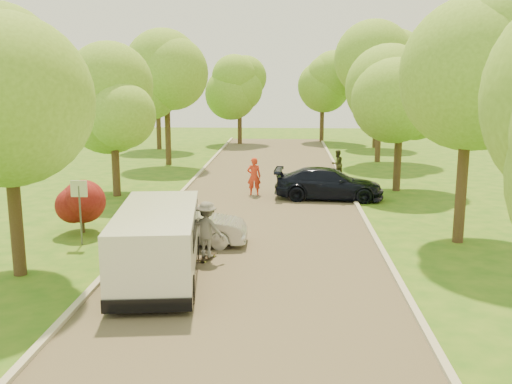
% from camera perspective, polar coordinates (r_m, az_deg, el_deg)
% --- Properties ---
extents(ground, '(100.00, 100.00, 0.00)m').
position_cam_1_polar(ground, '(15.00, -0.88, -9.98)').
color(ground, '#295F16').
rests_on(ground, ground).
extents(road, '(8.00, 60.00, 0.01)m').
position_cam_1_polar(road, '(22.63, 0.53, -2.61)').
color(road, '#4C4438').
rests_on(road, ground).
extents(curb_left, '(0.18, 60.00, 0.12)m').
position_cam_1_polar(curb_left, '(23.15, -9.54, -2.31)').
color(curb_left, '#B2AD9E').
rests_on(curb_left, ground).
extents(curb_right, '(0.18, 60.00, 0.12)m').
position_cam_1_polar(curb_right, '(22.80, 10.76, -2.56)').
color(curb_right, '#B2AD9E').
rests_on(curb_right, ground).
extents(street_sign, '(0.55, 0.06, 2.17)m').
position_cam_1_polar(street_sign, '(19.57, -17.24, -0.65)').
color(street_sign, '#59595E').
rests_on(street_sign, ground).
extents(red_shrub, '(1.70, 1.70, 1.95)m').
position_cam_1_polar(red_shrub, '(21.22, -17.05, -1.02)').
color(red_shrub, '#382619').
rests_on(red_shrub, ground).
extents(tree_l_mida, '(4.71, 4.60, 7.39)m').
position_cam_1_polar(tree_l_mida, '(16.63, -23.19, 9.47)').
color(tree_l_mida, '#382619').
rests_on(tree_l_mida, ground).
extents(tree_l_midb, '(4.30, 4.20, 6.62)m').
position_cam_1_polar(tree_l_midb, '(27.11, -13.79, 9.16)').
color(tree_l_midb, '#382619').
rests_on(tree_l_midb, ground).
extents(tree_l_far, '(4.92, 4.80, 7.79)m').
position_cam_1_polar(tree_l_far, '(36.69, -8.64, 11.21)').
color(tree_l_far, '#382619').
rests_on(tree_l_far, ground).
extents(tree_r_mida, '(5.13, 5.00, 7.95)m').
position_cam_1_polar(tree_r_mida, '(19.88, 21.18, 10.82)').
color(tree_r_mida, '#382619').
rests_on(tree_r_mida, ground).
extents(tree_r_midb, '(4.51, 4.40, 7.01)m').
position_cam_1_polar(tree_r_midb, '(28.51, 14.69, 9.80)').
color(tree_r_midb, '#382619').
rests_on(tree_r_midb, ground).
extents(tree_r_far, '(5.33, 5.20, 8.34)m').
position_cam_1_polar(tree_r_far, '(38.46, 12.73, 11.61)').
color(tree_r_far, '#382619').
rests_on(tree_r_far, ground).
extents(tree_bg_a, '(5.12, 5.00, 7.72)m').
position_cam_1_polar(tree_bg_a, '(45.02, -9.58, 10.98)').
color(tree_bg_a, '#382619').
rests_on(tree_bg_a, ground).
extents(tree_bg_b, '(5.12, 5.00, 7.95)m').
position_cam_1_polar(tree_bg_b, '(46.51, 12.31, 11.16)').
color(tree_bg_b, '#382619').
rests_on(tree_bg_b, ground).
extents(tree_bg_c, '(4.92, 4.80, 7.33)m').
position_cam_1_polar(tree_bg_c, '(48.09, -1.40, 10.79)').
color(tree_bg_c, '#382619').
rests_on(tree_bg_c, ground).
extents(tree_bg_d, '(5.12, 5.00, 7.72)m').
position_cam_1_polar(tree_bg_d, '(50.05, 6.96, 11.07)').
color(tree_bg_d, '#382619').
rests_on(tree_bg_d, ground).
extents(minivan, '(2.71, 5.52, 1.98)m').
position_cam_1_polar(minivan, '(15.82, -9.80, -5.03)').
color(minivan, silver).
rests_on(minivan, ground).
extents(silver_sedan, '(4.00, 1.47, 1.31)m').
position_cam_1_polar(silver_sedan, '(19.06, -6.93, -3.34)').
color(silver_sedan, '#B6B6BB').
rests_on(silver_sedan, ground).
extents(dark_sedan, '(5.07, 2.36, 1.43)m').
position_cam_1_polar(dark_sedan, '(26.25, 7.28, 0.83)').
color(dark_sedan, black).
rests_on(dark_sedan, ground).
extents(longboard, '(0.51, 0.91, 0.10)m').
position_cam_1_polar(longboard, '(17.55, -4.88, -6.48)').
color(longboard, black).
rests_on(longboard, ground).
extents(skateboarder, '(1.25, 0.95, 1.71)m').
position_cam_1_polar(skateboarder, '(17.31, -4.93, -3.74)').
color(skateboarder, slate).
rests_on(skateboarder, longboard).
extents(person_striped, '(0.67, 0.46, 1.80)m').
position_cam_1_polar(person_striped, '(26.90, -0.20, 1.57)').
color(person_striped, red).
rests_on(person_striped, ground).
extents(person_olive, '(0.94, 0.89, 1.53)m').
position_cam_1_polar(person_olive, '(32.14, 8.12, 2.82)').
color(person_olive, '#30321E').
rests_on(person_olive, ground).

